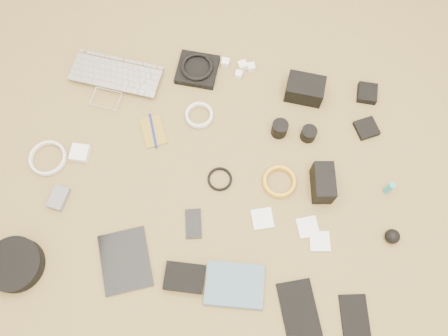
# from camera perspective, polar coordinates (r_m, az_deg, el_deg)

# --- Properties ---
(laptop) EXTENTS (0.41, 0.32, 0.03)m
(laptop) POSITION_cam_1_polar(r_m,az_deg,el_deg) (1.89, -14.41, 10.36)
(laptop) COLOR silver
(laptop) RESTS_ON ground
(headphone_pouch) EXTENTS (0.18, 0.17, 0.03)m
(headphone_pouch) POSITION_cam_1_polar(r_m,az_deg,el_deg) (1.88, -3.51, 12.70)
(headphone_pouch) COLOR black
(headphone_pouch) RESTS_ON ground
(headphones) EXTENTS (0.16, 0.16, 0.02)m
(headphones) POSITION_cam_1_polar(r_m,az_deg,el_deg) (1.86, -3.55, 13.09)
(headphones) COLOR black
(headphones) RESTS_ON headphone_pouch
(charger_a) EXTENTS (0.04, 0.04, 0.03)m
(charger_a) POSITION_cam_1_polar(r_m,az_deg,el_deg) (1.89, 0.18, 13.61)
(charger_a) COLOR white
(charger_a) RESTS_ON ground
(charger_b) EXTENTS (0.05, 0.05, 0.03)m
(charger_b) POSITION_cam_1_polar(r_m,az_deg,el_deg) (1.89, 2.44, 13.22)
(charger_b) COLOR white
(charger_b) RESTS_ON ground
(charger_c) EXTENTS (0.04, 0.04, 0.03)m
(charger_c) POSITION_cam_1_polar(r_m,az_deg,el_deg) (1.89, 3.54, 13.02)
(charger_c) COLOR white
(charger_c) RESTS_ON ground
(charger_d) EXTENTS (0.03, 0.03, 0.03)m
(charger_d) POSITION_cam_1_polar(r_m,az_deg,el_deg) (1.87, 1.95, 12.12)
(charger_d) COLOR white
(charger_d) RESTS_ON ground
(dslr_camera) EXTENTS (0.16, 0.12, 0.09)m
(dslr_camera) POSITION_cam_1_polar(r_m,az_deg,el_deg) (1.82, 10.51, 10.10)
(dslr_camera) COLOR black
(dslr_camera) RESTS_ON ground
(lens_pouch) EXTENTS (0.08, 0.09, 0.03)m
(lens_pouch) POSITION_cam_1_polar(r_m,az_deg,el_deg) (1.91, 18.19, 9.28)
(lens_pouch) COLOR black
(lens_pouch) RESTS_ON ground
(notebook_olive) EXTENTS (0.13, 0.15, 0.01)m
(notebook_olive) POSITION_cam_1_polar(r_m,az_deg,el_deg) (1.77, -9.22, 4.74)
(notebook_olive) COLOR olive
(notebook_olive) RESTS_ON ground
(pen_blue) EXTENTS (0.06, 0.15, 0.01)m
(pen_blue) POSITION_cam_1_polar(r_m,az_deg,el_deg) (1.76, -9.26, 4.85)
(pen_blue) COLOR #121696
(pen_blue) RESTS_ON notebook_olive
(cable_white_a) EXTENTS (0.13, 0.13, 0.01)m
(cable_white_a) POSITION_cam_1_polar(r_m,az_deg,el_deg) (1.78, -3.25, 6.81)
(cable_white_a) COLOR silver
(cable_white_a) RESTS_ON ground
(lens_a) EXTENTS (0.07, 0.07, 0.07)m
(lens_a) POSITION_cam_1_polar(r_m,az_deg,el_deg) (1.73, 7.28, 5.12)
(lens_a) COLOR black
(lens_a) RESTS_ON ground
(lens_b) EXTENTS (0.06, 0.06, 0.06)m
(lens_b) POSITION_cam_1_polar(r_m,az_deg,el_deg) (1.75, 10.98, 4.42)
(lens_b) COLOR black
(lens_b) RESTS_ON ground
(card_reader) EXTENTS (0.11, 0.11, 0.02)m
(card_reader) POSITION_cam_1_polar(r_m,az_deg,el_deg) (1.84, 18.11, 4.95)
(card_reader) COLOR black
(card_reader) RESTS_ON ground
(power_brick) EXTENTS (0.07, 0.07, 0.03)m
(power_brick) POSITION_cam_1_polar(r_m,az_deg,el_deg) (1.79, -18.30, 1.87)
(power_brick) COLOR white
(power_brick) RESTS_ON ground
(cable_white_b) EXTENTS (0.15, 0.15, 0.01)m
(cable_white_b) POSITION_cam_1_polar(r_m,az_deg,el_deg) (1.83, -21.95, 1.15)
(cable_white_b) COLOR silver
(cable_white_b) RESTS_ON ground
(cable_black) EXTENTS (0.10, 0.10, 0.01)m
(cable_black) POSITION_cam_1_polar(r_m,az_deg,el_deg) (1.67, -0.55, -1.50)
(cable_black) COLOR black
(cable_black) RESTS_ON ground
(cable_yellow) EXTENTS (0.15, 0.15, 0.01)m
(cable_yellow) POSITION_cam_1_polar(r_m,az_deg,el_deg) (1.68, 7.22, -1.84)
(cable_yellow) COLOR gold
(cable_yellow) RESTS_ON ground
(flash) EXTENTS (0.09, 0.14, 0.10)m
(flash) POSITION_cam_1_polar(r_m,az_deg,el_deg) (1.66, 12.79, -1.91)
(flash) COLOR black
(flash) RESTS_ON ground
(lens_cleaner) EXTENTS (0.02, 0.02, 0.08)m
(lens_cleaner) POSITION_cam_1_polar(r_m,az_deg,el_deg) (1.74, 20.75, -2.47)
(lens_cleaner) COLOR teal
(lens_cleaner) RESTS_ON ground
(battery_charger) EXTENTS (0.07, 0.10, 0.02)m
(battery_charger) POSITION_cam_1_polar(r_m,az_deg,el_deg) (1.75, -20.78, -3.67)
(battery_charger) COLOR slate
(battery_charger) RESTS_ON ground
(tablet) EXTENTS (0.23, 0.26, 0.01)m
(tablet) POSITION_cam_1_polar(r_m,az_deg,el_deg) (1.63, -12.77, -11.70)
(tablet) COLOR black
(tablet) RESTS_ON ground
(phone) EXTENTS (0.07, 0.12, 0.01)m
(phone) POSITION_cam_1_polar(r_m,az_deg,el_deg) (1.63, -4.01, -7.27)
(phone) COLOR black
(phone) RESTS_ON ground
(filter_case_left) EXTENTS (0.09, 0.09, 0.01)m
(filter_case_left) POSITION_cam_1_polar(r_m,az_deg,el_deg) (1.63, 5.04, -6.61)
(filter_case_left) COLOR silver
(filter_case_left) RESTS_ON ground
(filter_case_mid) EXTENTS (0.09, 0.09, 0.01)m
(filter_case_mid) POSITION_cam_1_polar(r_m,az_deg,el_deg) (1.65, 10.88, -7.60)
(filter_case_mid) COLOR silver
(filter_case_mid) RESTS_ON ground
(filter_case_right) EXTENTS (0.08, 0.08, 0.01)m
(filter_case_right) POSITION_cam_1_polar(r_m,az_deg,el_deg) (1.64, 12.39, -9.33)
(filter_case_right) COLOR silver
(filter_case_right) RESTS_ON ground
(air_blower) EXTENTS (0.06, 0.06, 0.05)m
(air_blower) POSITION_cam_1_polar(r_m,az_deg,el_deg) (1.70, 21.13, -8.33)
(air_blower) COLOR black
(air_blower) RESTS_ON ground
(headphone_case) EXTENTS (0.20, 0.20, 0.05)m
(headphone_case) POSITION_cam_1_polar(r_m,az_deg,el_deg) (1.74, -25.63, -11.29)
(headphone_case) COLOR black
(headphone_case) RESTS_ON ground
(drive_case) EXTENTS (0.14, 0.10, 0.03)m
(drive_case) POSITION_cam_1_polar(r_m,az_deg,el_deg) (1.58, -5.20, -14.05)
(drive_case) COLOR black
(drive_case) RESTS_ON ground
(paperback) EXTENTS (0.20, 0.15, 0.02)m
(paperback) POSITION_cam_1_polar(r_m,az_deg,el_deg) (1.57, 1.16, -17.79)
(paperback) COLOR #425D70
(paperback) RESTS_ON ground
(notebook_black_a) EXTENTS (0.17, 0.22, 0.01)m
(notebook_black_a) POSITION_cam_1_polar(r_m,az_deg,el_deg) (1.60, 9.76, -17.75)
(notebook_black_a) COLOR black
(notebook_black_a) RESTS_ON ground
(notebook_black_b) EXTENTS (0.11, 0.15, 0.01)m
(notebook_black_b) POSITION_cam_1_polar(r_m,az_deg,el_deg) (1.64, 16.68, -18.01)
(notebook_black_b) COLOR black
(notebook_black_b) RESTS_ON ground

